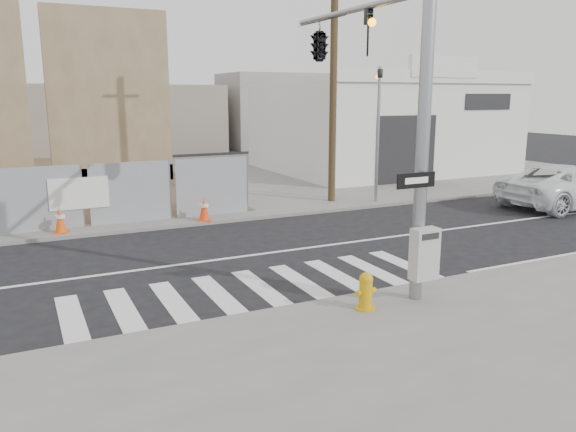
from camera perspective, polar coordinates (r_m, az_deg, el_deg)
name	(u,v)px	position (r m, az deg, el deg)	size (l,w,h in m)	color
ground	(223,259)	(14.94, -6.59, -4.37)	(100.00, 100.00, 0.00)	black
sidewalk_far	(126,184)	(28.25, -16.11, 3.18)	(50.00, 20.00, 0.12)	slate
signal_pole	(349,71)	(13.57, 6.24, 14.41)	(0.96, 5.87, 7.00)	gray
far_signal_pole	(378,115)	(22.15, 9.17, 10.06)	(0.16, 0.20, 5.60)	gray
concrete_wall_right	(111,114)	(27.96, -17.56, 9.84)	(5.50, 1.30, 8.00)	brown
auto_shop	(380,126)	(32.47, 9.36, 8.99)	(12.00, 10.20, 5.95)	silver
utility_pole_right	(334,69)	(22.11, 4.65, 14.63)	(1.60, 0.28, 10.00)	#463720
fire_hydrant	(366,291)	(11.15, 7.90, -7.56)	(0.52, 0.52, 0.75)	#CC930B
suv	(571,186)	(24.23, 26.78, 2.74)	(2.71, 5.87, 1.63)	white
traffic_cone_c	(60,221)	(18.42, -22.14, -0.44)	(0.53, 0.53, 0.78)	#EF4C0C
traffic_cone_d	(204,209)	(18.97, -8.52, 0.69)	(0.51, 0.51, 0.79)	#F93D0D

